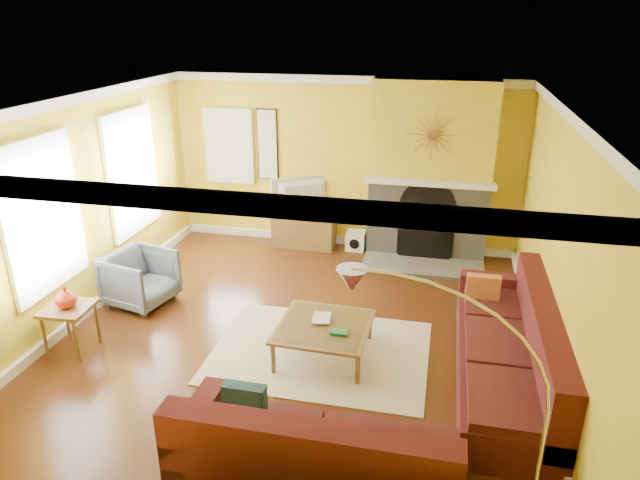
% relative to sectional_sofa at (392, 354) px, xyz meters
% --- Properties ---
extents(floor, '(5.50, 6.00, 0.02)m').
position_rel_sectional_sofa_xyz_m(floor, '(-1.20, 0.85, -0.46)').
color(floor, '#5D2D13').
rests_on(floor, ground).
extents(ceiling, '(5.50, 6.00, 0.02)m').
position_rel_sectional_sofa_xyz_m(ceiling, '(-1.20, 0.85, 2.26)').
color(ceiling, white).
rests_on(ceiling, ground).
extents(wall_back, '(5.50, 0.02, 2.70)m').
position_rel_sectional_sofa_xyz_m(wall_back, '(-1.20, 3.86, 0.90)').
color(wall_back, yellow).
rests_on(wall_back, ground).
extents(wall_front, '(5.50, 0.02, 2.70)m').
position_rel_sectional_sofa_xyz_m(wall_front, '(-1.20, -2.16, 0.90)').
color(wall_front, yellow).
rests_on(wall_front, ground).
extents(wall_left, '(0.02, 6.00, 2.70)m').
position_rel_sectional_sofa_xyz_m(wall_left, '(-3.96, 0.85, 0.90)').
color(wall_left, yellow).
rests_on(wall_left, ground).
extents(wall_right, '(0.02, 6.00, 2.70)m').
position_rel_sectional_sofa_xyz_m(wall_right, '(1.56, 0.85, 0.90)').
color(wall_right, yellow).
rests_on(wall_right, ground).
extents(baseboard, '(5.50, 6.00, 0.12)m').
position_rel_sectional_sofa_xyz_m(baseboard, '(-1.20, 0.85, -0.39)').
color(baseboard, white).
rests_on(baseboard, floor).
extents(crown_molding, '(5.50, 6.00, 0.12)m').
position_rel_sectional_sofa_xyz_m(crown_molding, '(-1.20, 0.85, 2.19)').
color(crown_molding, white).
rests_on(crown_molding, ceiling).
extents(window_left_near, '(0.06, 1.22, 1.72)m').
position_rel_sectional_sofa_xyz_m(window_left_near, '(-3.92, 2.15, 1.05)').
color(window_left_near, white).
rests_on(window_left_near, wall_left).
extents(window_left_far, '(0.06, 1.22, 1.72)m').
position_rel_sectional_sofa_xyz_m(window_left_far, '(-3.92, 0.25, 1.05)').
color(window_left_far, white).
rests_on(window_left_far, wall_left).
extents(window_back, '(0.82, 0.06, 1.22)m').
position_rel_sectional_sofa_xyz_m(window_back, '(-3.10, 3.81, 1.10)').
color(window_back, white).
rests_on(window_back, wall_back).
extents(wall_art, '(0.34, 0.04, 1.14)m').
position_rel_sectional_sofa_xyz_m(wall_art, '(-2.45, 3.82, 1.15)').
color(wall_art, white).
rests_on(wall_art, wall_back).
extents(fireplace, '(1.80, 0.40, 2.70)m').
position_rel_sectional_sofa_xyz_m(fireplace, '(0.15, 3.65, 0.90)').
color(fireplace, gray).
rests_on(fireplace, floor).
extents(mantel, '(1.92, 0.22, 0.08)m').
position_rel_sectional_sofa_xyz_m(mantel, '(0.15, 3.41, 0.80)').
color(mantel, white).
rests_on(mantel, fireplace).
extents(hearth, '(1.80, 0.70, 0.06)m').
position_rel_sectional_sofa_xyz_m(hearth, '(0.15, 3.10, -0.42)').
color(hearth, gray).
rests_on(hearth, floor).
extents(sunburst, '(0.70, 0.04, 0.70)m').
position_rel_sectional_sofa_xyz_m(sunburst, '(0.15, 3.42, 1.50)').
color(sunburst, olive).
rests_on(sunburst, fireplace).
extents(rug, '(2.40, 1.80, 0.02)m').
position_rel_sectional_sofa_xyz_m(rug, '(-0.85, 0.55, -0.44)').
color(rug, beige).
rests_on(rug, floor).
extents(sectional_sofa, '(3.10, 3.70, 0.90)m').
position_rel_sectional_sofa_xyz_m(sectional_sofa, '(0.00, 0.00, 0.00)').
color(sectional_sofa, '#541B1E').
rests_on(sectional_sofa, floor).
extents(coffee_table, '(1.03, 1.03, 0.40)m').
position_rel_sectional_sofa_xyz_m(coffee_table, '(-0.80, 0.50, -0.25)').
color(coffee_table, white).
rests_on(coffee_table, floor).
extents(media_console, '(1.00, 0.45, 0.55)m').
position_rel_sectional_sofa_xyz_m(media_console, '(-1.80, 3.60, -0.17)').
color(media_console, brown).
rests_on(media_console, floor).
extents(tv, '(0.95, 0.63, 0.59)m').
position_rel_sectional_sofa_xyz_m(tv, '(-1.80, 3.60, 0.39)').
color(tv, black).
rests_on(tv, media_console).
extents(subwoofer, '(0.30, 0.30, 0.30)m').
position_rel_sectional_sofa_xyz_m(subwoofer, '(-0.95, 3.63, -0.30)').
color(subwoofer, white).
rests_on(subwoofer, floor).
extents(armchair, '(0.93, 0.91, 0.71)m').
position_rel_sectional_sofa_xyz_m(armchair, '(-3.40, 1.20, -0.10)').
color(armchair, slate).
rests_on(armchair, floor).
extents(side_table, '(0.53, 0.53, 0.55)m').
position_rel_sectional_sofa_xyz_m(side_table, '(-3.60, 0.00, -0.17)').
color(side_table, brown).
rests_on(side_table, floor).
extents(vase, '(0.29, 0.29, 0.25)m').
position_rel_sectional_sofa_xyz_m(vase, '(-3.60, 0.00, 0.22)').
color(vase, red).
rests_on(vase, side_table).
extents(book, '(0.23, 0.29, 0.03)m').
position_rel_sectional_sofa_xyz_m(book, '(-0.95, 0.60, -0.04)').
color(book, white).
rests_on(book, coffee_table).
extents(arc_lamp, '(1.35, 0.36, 2.12)m').
position_rel_sectional_sofa_xyz_m(arc_lamp, '(0.52, -1.70, 0.61)').
color(arc_lamp, silver).
rests_on(arc_lamp, floor).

